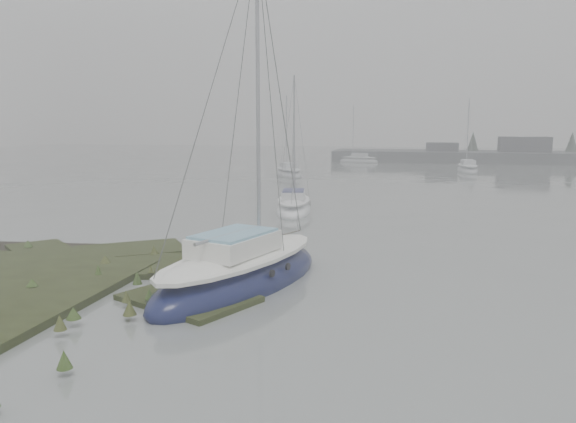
{
  "coord_description": "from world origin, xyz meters",
  "views": [
    {
      "loc": [
        6.56,
        -14.71,
        4.92
      ],
      "look_at": [
        2.18,
        4.74,
        1.8
      ],
      "focal_mm": 35.0,
      "sensor_mm": 36.0,
      "label": 1
    }
  ],
  "objects": [
    {
      "name": "sailboat_far_b",
      "position": [
        11.97,
        46.03,
        0.25
      ],
      "size": [
        2.36,
        5.88,
        8.11
      ],
      "rotation": [
        0.0,
        0.0,
        0.08
      ],
      "color": "#A7ACB0",
      "rests_on": "ground"
    },
    {
      "name": "sailboat_far_a",
      "position": [
        -5.06,
        37.24,
        0.26
      ],
      "size": [
        4.45,
        6.05,
        8.24
      ],
      "rotation": [
        0.0,
        0.0,
        0.49
      ],
      "color": "#A3A7AD",
      "rests_on": "ground"
    },
    {
      "name": "sailboat_far_c",
      "position": [
        -0.53,
        57.86,
        0.24
      ],
      "size": [
        5.79,
        3.26,
        7.77
      ],
      "rotation": [
        0.0,
        0.0,
        1.29
      ],
      "color": "#9EA3A7",
      "rests_on": "ground"
    },
    {
      "name": "sailboat_main",
      "position": [
        1.49,
        1.21,
        0.35
      ],
      "size": [
        4.88,
        8.32,
        11.16
      ],
      "rotation": [
        0.0,
        0.0,
        -0.31
      ],
      "color": "#10153A",
      "rests_on": "ground"
    },
    {
      "name": "ground",
      "position": [
        0.0,
        30.0,
        0.0
      ],
      "size": [
        160.0,
        160.0,
        0.0
      ],
      "primitive_type": "plane",
      "color": "slate",
      "rests_on": "ground"
    },
    {
      "name": "sailboat_white",
      "position": [
        -0.01,
        15.92,
        0.25
      ],
      "size": [
        2.9,
        6.07,
        8.22
      ],
      "rotation": [
        0.0,
        0.0,
        0.17
      ],
      "color": "white",
      "rests_on": "ground"
    }
  ]
}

